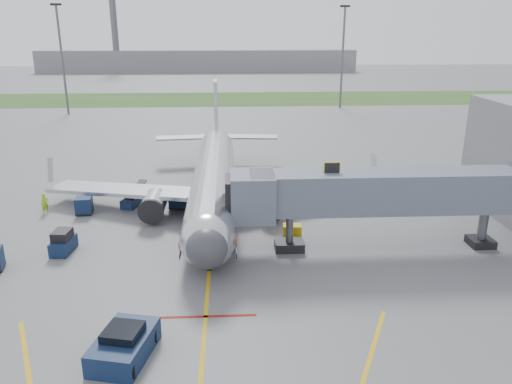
{
  "coord_description": "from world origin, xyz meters",
  "views": [
    {
      "loc": [
        1.6,
        -29.69,
        16.2
      ],
      "look_at": [
        3.7,
        9.53,
        3.2
      ],
      "focal_mm": 35.0,
      "sensor_mm": 36.0,
      "label": 1
    }
  ],
  "objects_px": {
    "baggage_tug": "(63,242)",
    "ramp_worker": "(45,203)",
    "pushback_tug": "(124,345)",
    "airliner": "(213,179)",
    "belt_loader": "(134,200)"
  },
  "relations": [
    {
      "from": "baggage_tug",
      "to": "ramp_worker",
      "type": "height_order",
      "value": "ramp_worker"
    },
    {
      "from": "baggage_tug",
      "to": "ramp_worker",
      "type": "xyz_separation_m",
      "value": [
        -4.24,
        8.52,
        0.17
      ]
    },
    {
      "from": "airliner",
      "to": "baggage_tug",
      "type": "bearing_deg",
      "value": -138.85
    },
    {
      "from": "baggage_tug",
      "to": "ramp_worker",
      "type": "distance_m",
      "value": 9.51
    },
    {
      "from": "baggage_tug",
      "to": "belt_loader",
      "type": "relative_size",
      "value": 0.65
    },
    {
      "from": "belt_loader",
      "to": "ramp_worker",
      "type": "distance_m",
      "value": 7.93
    },
    {
      "from": "belt_loader",
      "to": "ramp_worker",
      "type": "xyz_separation_m",
      "value": [
        -7.66,
        -1.98,
        0.47
      ]
    },
    {
      "from": "baggage_tug",
      "to": "belt_loader",
      "type": "xyz_separation_m",
      "value": [
        3.42,
        10.5,
        -0.3
      ]
    },
    {
      "from": "pushback_tug",
      "to": "baggage_tug",
      "type": "bearing_deg",
      "value": 118.51
    },
    {
      "from": "airliner",
      "to": "ramp_worker",
      "type": "distance_m",
      "value": 15.49
    },
    {
      "from": "pushback_tug",
      "to": "belt_loader",
      "type": "relative_size",
      "value": 1.13
    },
    {
      "from": "baggage_tug",
      "to": "airliner",
      "type": "bearing_deg",
      "value": 41.15
    },
    {
      "from": "airliner",
      "to": "pushback_tug",
      "type": "xyz_separation_m",
      "value": [
        -4.0,
        -22.79,
        -1.94
      ]
    },
    {
      "from": "baggage_tug",
      "to": "pushback_tug",
      "type": "bearing_deg",
      "value": -61.49
    },
    {
      "from": "pushback_tug",
      "to": "airliner",
      "type": "bearing_deg",
      "value": 80.04
    }
  ]
}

